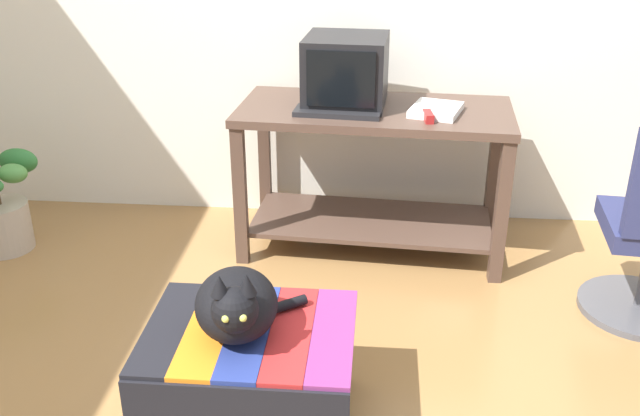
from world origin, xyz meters
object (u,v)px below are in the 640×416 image
object	(u,v)px
keyboard	(338,112)
cat	(237,305)
stapler	(428,116)
desk	(373,155)
book	(436,110)
potted_plant	(0,206)
tv_monitor	(346,72)
ottoman_with_blanket	(251,377)

from	to	relation	value
keyboard	cat	size ratio (longest dim) A/B	1.00
cat	stapler	xyz separation A→B (m)	(0.65, 1.21, 0.26)
cat	desk	bearing A→B (deg)	63.46
book	potted_plant	world-z (taller)	book
book	potted_plant	xyz separation A→B (m)	(-2.15, -0.12, -0.52)
keyboard	potted_plant	size ratio (longest dim) A/B	0.66
desk	tv_monitor	xyz separation A→B (m)	(-0.14, 0.05, 0.40)
ottoman_with_blanket	cat	xyz separation A→B (m)	(-0.03, -0.03, 0.31)
desk	keyboard	xyz separation A→B (m)	(-0.17, -0.13, 0.25)
potted_plant	stapler	distance (m)	2.17
keyboard	potted_plant	distance (m)	1.77
ottoman_with_blanket	potted_plant	distance (m)	1.89
desk	book	xyz separation A→B (m)	(0.28, -0.07, 0.25)
book	stapler	distance (m)	0.12
keyboard	stapler	world-z (taller)	stapler
desk	potted_plant	distance (m)	1.89
keyboard	potted_plant	world-z (taller)	keyboard
desk	book	distance (m)	0.39
cat	potted_plant	size ratio (longest dim) A/B	0.66
keyboard	ottoman_with_blanket	bearing A→B (deg)	-94.62
keyboard	ottoman_with_blanket	xyz separation A→B (m)	(-0.21, -1.24, -0.56)
keyboard	book	world-z (taller)	book
keyboard	desk	bearing A→B (deg)	41.37
desk	tv_monitor	world-z (taller)	tv_monitor
keyboard	book	xyz separation A→B (m)	(0.45, 0.06, 0.00)
stapler	book	bearing A→B (deg)	63.32
cat	tv_monitor	bearing A→B (deg)	69.37
tv_monitor	cat	size ratio (longest dim) A/B	1.04
tv_monitor	potted_plant	xyz separation A→B (m)	(-1.72, -0.24, -0.66)
tv_monitor	ottoman_with_blanket	size ratio (longest dim) A/B	0.60
cat	book	bearing A→B (deg)	52.26
tv_monitor	book	world-z (taller)	tv_monitor
desk	keyboard	size ratio (longest dim) A/B	3.35
ottoman_with_blanket	stapler	bearing A→B (deg)	62.19
keyboard	book	size ratio (longest dim) A/B	1.57
desk	cat	distance (m)	1.45
ottoman_with_blanket	stapler	world-z (taller)	stapler
potted_plant	keyboard	bearing A→B (deg)	2.18
tv_monitor	keyboard	distance (m)	0.23
ottoman_with_blanket	book	bearing A→B (deg)	62.86
tv_monitor	book	xyz separation A→B (m)	(0.43, -0.11, -0.14)
book	desk	bearing A→B (deg)	-176.16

